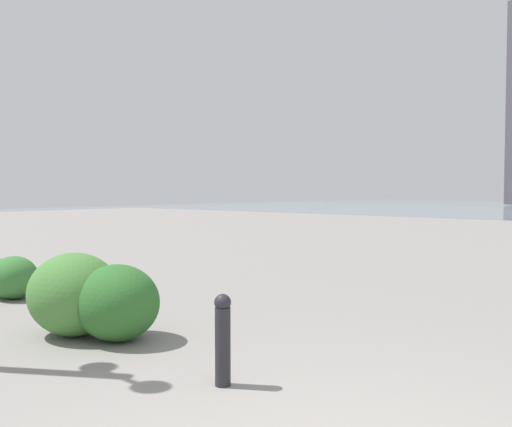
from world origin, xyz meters
TOP-DOWN VIEW (x-y plane):
  - bollard_near at (1.64, -0.86)m, footprint 0.13×0.13m
  - shrub_low at (3.31, -1.08)m, footprint 0.89×0.80m
  - shrub_wide at (3.81, -0.91)m, footprint 1.00×0.90m
  - shrub_tall at (6.14, -1.38)m, footprint 0.69×0.62m

SIDE VIEW (x-z plane):
  - shrub_tall at x=6.14m, z-range 0.00..0.59m
  - bollard_near at x=1.64m, z-range 0.02..0.72m
  - shrub_low at x=3.31m, z-range 0.00..0.76m
  - shrub_wide at x=3.81m, z-range 0.00..0.85m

